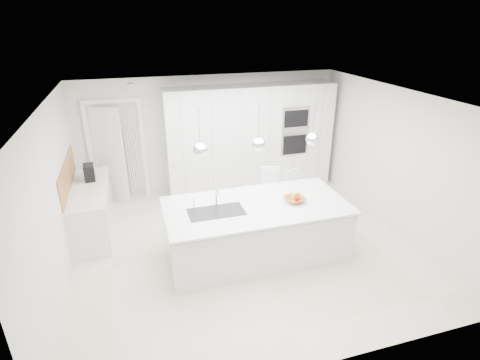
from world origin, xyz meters
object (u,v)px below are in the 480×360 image
object	(u,v)px
fruit_bowl	(295,200)
bar_stool_right	(294,196)
espresso_machine	(89,172)
bar_stool_left	(272,197)
island_base	(257,232)

from	to	relation	value
fruit_bowl	bar_stool_right	distance (m)	1.12
fruit_bowl	bar_stool_right	bearing A→B (deg)	65.36
bar_stool_right	espresso_machine	bearing A→B (deg)	150.99
fruit_bowl	espresso_machine	distance (m)	3.64
fruit_bowl	bar_stool_left	world-z (taller)	bar_stool_left
fruit_bowl	bar_stool_right	world-z (taller)	bar_stool_right
island_base	bar_stool_right	size ratio (longest dim) A/B	2.84
island_base	bar_stool_left	bearing A→B (deg)	56.34
bar_stool_left	bar_stool_right	world-z (taller)	bar_stool_left
island_base	espresso_machine	size ratio (longest dim) A/B	9.65
fruit_bowl	bar_stool_left	bearing A→B (deg)	90.22
island_base	fruit_bowl	size ratio (longest dim) A/B	8.75
island_base	bar_stool_right	distance (m)	1.38
bar_stool_left	fruit_bowl	bearing A→B (deg)	-72.96
fruit_bowl	bar_stool_left	xyz separation A→B (m)	(-0.00, 0.94, -0.40)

